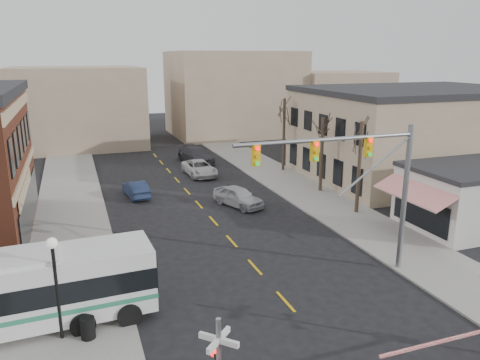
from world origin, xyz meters
name	(u,v)px	position (x,y,z in m)	size (l,w,h in m)	color
ground	(305,324)	(0.00, 0.00, 0.00)	(160.00, 160.00, 0.00)	black
sidewalk_west	(71,209)	(-9.50, 20.00, 0.06)	(5.00, 60.00, 0.12)	gray
sidewalk_east	(296,186)	(9.50, 20.00, 0.06)	(5.00, 60.00, 0.12)	gray
tan_building	(415,132)	(22.00, 20.00, 4.26)	(20.30, 15.30, 8.50)	gray
awning_shop	(469,197)	(15.97, 7.00, 2.16)	(9.74, 6.20, 4.30)	beige
tree_east_a	(359,168)	(10.50, 12.00, 3.50)	(0.28, 0.28, 6.75)	#382B21
tree_east_b	(322,155)	(10.80, 18.00, 3.27)	(0.28, 0.28, 6.30)	#382B21
tree_east_c	(284,135)	(11.00, 26.00, 3.72)	(0.28, 0.28, 7.20)	#382B21
traffic_signal_mast	(363,172)	(4.68, 3.17, 5.73)	(9.76, 0.30, 8.00)	gray
street_lamp	(55,268)	(-10.01, 2.28, 3.27)	(0.44, 0.44, 4.41)	black
trash_bin	(88,328)	(-8.98, 1.92, 0.58)	(0.60, 0.60, 0.91)	black
car_a	(238,196)	(2.82, 16.64, 0.78)	(1.83, 4.56, 1.55)	#A0A1A5
car_b	(136,189)	(-4.35, 21.84, 0.68)	(1.44, 4.14, 1.36)	#192440
car_c	(200,168)	(2.50, 27.04, 0.73)	(2.43, 5.28, 1.47)	silver
car_d	(196,155)	(3.62, 32.74, 0.84)	(2.34, 5.76, 1.67)	#414046
pedestrian_near	(103,298)	(-8.24, 3.53, 0.95)	(0.60, 0.40, 1.66)	#5E524B
pedestrian_far	(32,277)	(-11.35, 7.00, 0.87)	(0.72, 0.56, 1.49)	#39355D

